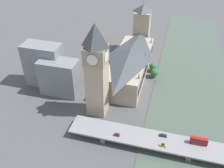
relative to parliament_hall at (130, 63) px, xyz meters
name	(u,v)px	position (x,y,z in m)	size (l,w,h in m)	color
ground_plane	(147,84)	(-17.01, 8.00, -13.91)	(600.00, 600.00, 0.00)	#4C4C4F
river_water	(190,91)	(-53.13, 8.00, -13.76)	(60.24, 360.00, 0.30)	#47564C
parliament_hall	(130,63)	(0.00, 0.00, 0.00)	(28.48, 83.86, 28.04)	tan
clock_tower	(96,69)	(12.81, 52.50, 22.83)	(14.38, 14.38, 68.56)	tan
victoria_tower	(142,28)	(0.06, -53.76, 10.47)	(15.66, 15.66, 52.76)	tan
road_bridge	(189,148)	(-53.13, 75.17, -9.14)	(152.48, 16.18, 5.84)	slate
double_decker_bus_mid	(199,141)	(-58.05, 71.45, -5.42)	(10.41, 2.50, 4.80)	red
car_northbound_mid	(163,135)	(-36.62, 71.04, -7.36)	(4.76, 1.89, 1.37)	black
car_northbound_tail	(117,135)	(-8.36, 78.30, -7.39)	(3.88, 1.91, 1.35)	maroon
car_southbound_lead	(163,145)	(-37.36, 79.03, -7.38)	(3.91, 1.90, 1.38)	gold
city_block_west	(44,65)	(66.73, 29.53, 4.31)	(31.01, 16.23, 36.44)	slate
city_block_center	(60,77)	(49.25, 37.97, 0.61)	(30.35, 16.35, 29.03)	slate
tree_embankment_near	(154,72)	(-20.98, -4.39, -8.79)	(7.34, 7.34, 8.80)	brown
tree_embankment_mid	(153,67)	(-18.69, -14.15, -8.88)	(6.93, 6.93, 8.51)	brown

